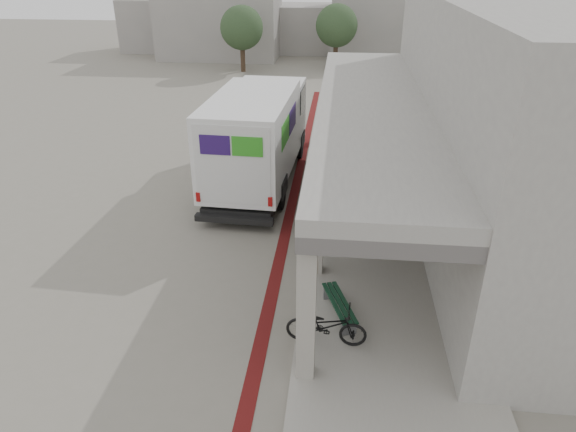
# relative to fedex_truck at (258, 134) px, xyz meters

# --- Properties ---
(ground) EXTENTS (120.00, 120.00, 0.00)m
(ground) POSITION_rel_fedex_truck_xyz_m (0.49, -6.91, -1.95)
(ground) COLOR slate
(ground) RESTS_ON ground
(bike_lane_stripe) EXTENTS (0.35, 40.00, 0.01)m
(bike_lane_stripe) POSITION_rel_fedex_truck_xyz_m (1.49, -4.91, -1.95)
(bike_lane_stripe) COLOR #551111
(bike_lane_stripe) RESTS_ON ground
(sidewalk) EXTENTS (4.40, 28.00, 0.12)m
(sidewalk) POSITION_rel_fedex_truck_xyz_m (4.49, -6.91, -1.89)
(sidewalk) COLOR gray
(sidewalk) RESTS_ON ground
(transit_building) EXTENTS (7.60, 17.00, 7.00)m
(transit_building) POSITION_rel_fedex_truck_xyz_m (7.32, -2.41, 1.45)
(transit_building) COLOR gray
(transit_building) RESTS_ON ground
(distant_backdrop) EXTENTS (28.00, 10.00, 6.50)m
(distant_backdrop) POSITION_rel_fedex_truck_xyz_m (-2.35, 28.98, 0.75)
(distant_backdrop) COLOR gray
(distant_backdrop) RESTS_ON ground
(tree_left) EXTENTS (3.20, 3.20, 4.80)m
(tree_left) POSITION_rel_fedex_truck_xyz_m (-4.51, 21.09, 1.23)
(tree_left) COLOR #38281C
(tree_left) RESTS_ON ground
(tree_mid) EXTENTS (3.20, 3.20, 4.80)m
(tree_mid) POSITION_rel_fedex_truck_xyz_m (2.49, 23.09, 1.23)
(tree_mid) COLOR #38281C
(tree_mid) RESTS_ON ground
(tree_right) EXTENTS (3.20, 3.20, 4.80)m
(tree_right) POSITION_rel_fedex_truck_xyz_m (10.49, 22.09, 1.23)
(tree_right) COLOR #38281C
(tree_right) RESTS_ON ground
(fedex_truck) EXTENTS (3.08, 8.72, 3.67)m
(fedex_truck) POSITION_rel_fedex_truck_xyz_m (0.00, 0.00, 0.00)
(fedex_truck) COLOR black
(fedex_truck) RESTS_ON ground
(bench) EXTENTS (0.92, 1.76, 0.41)m
(bench) POSITION_rel_fedex_truck_xyz_m (3.28, -8.38, -1.54)
(bench) COLOR slate
(bench) RESTS_ON sidewalk
(bollard_near) EXTENTS (0.38, 0.38, 0.57)m
(bollard_near) POSITION_rel_fedex_truck_xyz_m (2.59, -6.43, -1.55)
(bollard_near) COLOR gray
(bollard_near) RESTS_ON sidewalk
(bollard_far) EXTENTS (0.37, 0.37, 0.56)m
(bollard_far) POSITION_rel_fedex_truck_xyz_m (2.77, -3.99, -1.56)
(bollard_far) COLOR gray
(bollard_far) RESTS_ON sidewalk
(utility_cabinet) EXTENTS (0.46, 0.58, 0.92)m
(utility_cabinet) POSITION_rel_fedex_truck_xyz_m (5.49, -3.46, -1.37)
(utility_cabinet) COLOR gray
(utility_cabinet) RESTS_ON sidewalk
(bicycle_black) EXTENTS (1.87, 0.75, 0.97)m
(bicycle_black) POSITION_rel_fedex_truck_xyz_m (2.99, -9.41, -1.35)
(bicycle_black) COLOR black
(bicycle_black) RESTS_ON sidewalk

